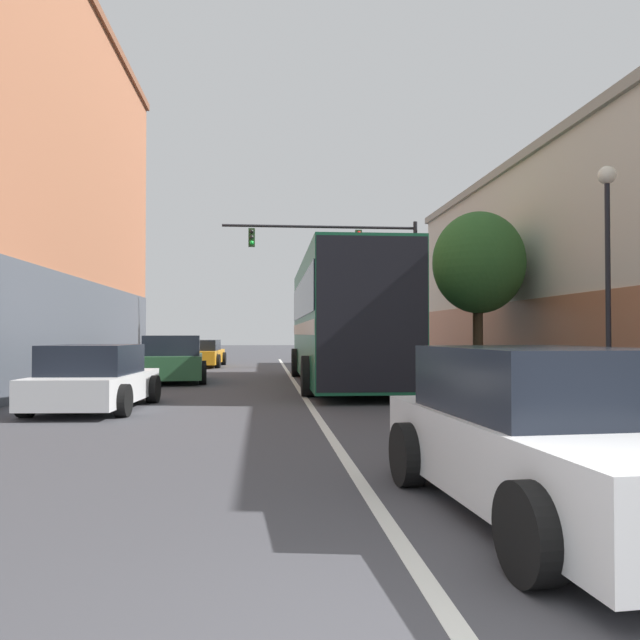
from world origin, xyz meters
TOP-DOWN VIEW (x-y plane):
  - lane_center_line at (0.00, 14.39)m, footprint 0.14×40.77m
  - bus at (1.39, 16.21)m, footprint 2.91×11.46m
  - hatchback_foreground at (1.40, 2.57)m, footprint 2.17×4.17m
  - parked_car_left_near at (-3.86, 17.63)m, footprint 2.39×4.05m
  - parked_car_left_mid at (-3.80, 26.90)m, footprint 2.02×4.69m
  - parked_car_left_far at (-4.39, 10.46)m, footprint 2.17×3.90m
  - traffic_signal_gantry at (3.22, 24.76)m, footprint 8.67×0.36m
  - street_lamp at (5.71, 9.05)m, footprint 0.35×0.35m
  - street_tree_near at (5.75, 16.45)m, footprint 2.91×2.62m
  - street_tree_far at (6.14, 17.81)m, footprint 2.76×2.48m

SIDE VIEW (x-z plane):
  - lane_center_line at x=0.00m, z-range 0.00..0.01m
  - parked_car_left_mid at x=-3.80m, z-range -0.02..1.22m
  - parked_car_left_far at x=-4.39m, z-range -0.04..1.28m
  - hatchback_foreground at x=1.40m, z-range -0.04..1.38m
  - parked_car_left_near at x=-3.86m, z-range -0.05..1.43m
  - bus at x=1.39m, z-range 0.22..3.91m
  - street_lamp at x=5.71m, z-range 0.59..5.41m
  - street_tree_near at x=5.75m, z-range 1.07..6.44m
  - street_tree_far at x=6.14m, z-range 1.15..6.53m
  - traffic_signal_gantry at x=3.22m, z-range 1.50..8.06m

